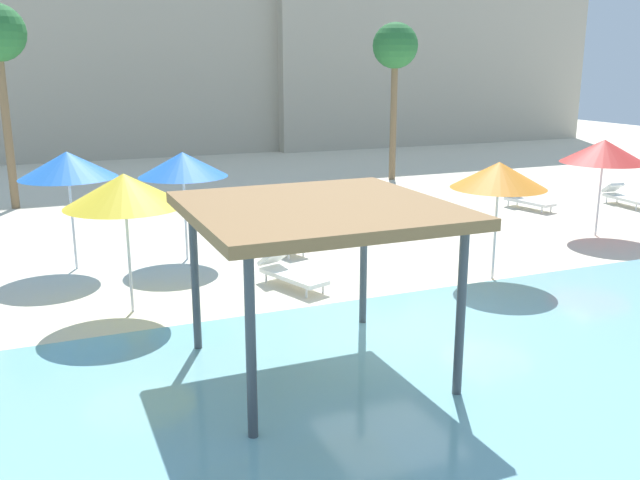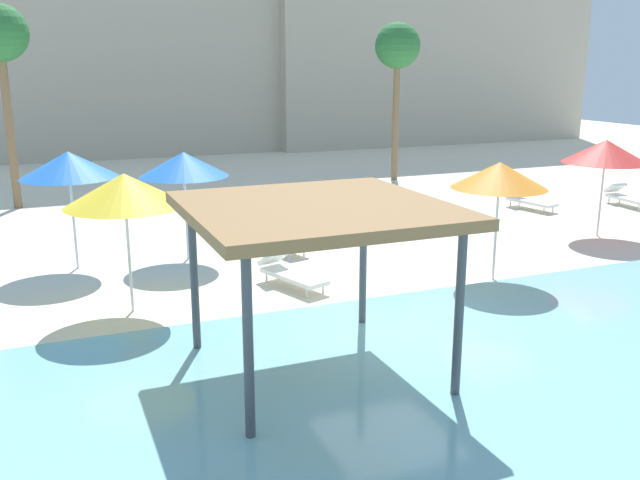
# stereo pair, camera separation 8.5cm
# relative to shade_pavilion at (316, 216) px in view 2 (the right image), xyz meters

# --- Properties ---
(ground_plane) EXTENTS (80.00, 80.00, 0.00)m
(ground_plane) POSITION_rel_shade_pavilion_xyz_m (2.06, 1.33, -2.62)
(ground_plane) COLOR beige
(lagoon_water) EXTENTS (44.00, 13.50, 0.04)m
(lagoon_water) POSITION_rel_shade_pavilion_xyz_m (2.06, -3.92, -2.60)
(lagoon_water) COLOR #7AB7C1
(lagoon_water) RESTS_ON ground
(shade_pavilion) EXTENTS (3.94, 3.94, 2.81)m
(shade_pavilion) POSITION_rel_shade_pavilion_xyz_m (0.00, 0.00, 0.00)
(shade_pavilion) COLOR #42474C
(shade_pavilion) RESTS_ON ground
(beach_umbrella_yellow_0) EXTENTS (2.38, 2.38, 2.85)m
(beach_umbrella_yellow_0) POSITION_rel_shade_pavilion_xyz_m (-2.41, 4.06, -0.11)
(beach_umbrella_yellow_0) COLOR silver
(beach_umbrella_yellow_0) RESTS_ON ground
(beach_umbrella_red_1) EXTENTS (2.41, 2.41, 2.81)m
(beach_umbrella_red_1) POSITION_rel_shade_pavilion_xyz_m (11.13, 5.37, -0.14)
(beach_umbrella_red_1) COLOR silver
(beach_umbrella_red_1) RESTS_ON ground
(beach_umbrella_blue_2) EXTENTS (2.24, 2.24, 2.78)m
(beach_umbrella_blue_2) POSITION_rel_shade_pavilion_xyz_m (-0.54, 7.51, -0.16)
(beach_umbrella_blue_2) COLOR silver
(beach_umbrella_blue_2) RESTS_ON ground
(beach_umbrella_blue_3) EXTENTS (2.30, 2.30, 2.90)m
(beach_umbrella_blue_3) POSITION_rel_shade_pavilion_xyz_m (-3.25, 7.72, -0.05)
(beach_umbrella_blue_3) COLOR silver
(beach_umbrella_blue_3) RESTS_ON ground
(beach_umbrella_orange_4) EXTENTS (2.19, 2.19, 2.76)m
(beach_umbrella_orange_4) POSITION_rel_shade_pavilion_xyz_m (5.76, 3.08, -0.17)
(beach_umbrella_orange_4) COLOR silver
(beach_umbrella_orange_4) RESTS_ON ground
(lounge_chair_0) EXTENTS (0.72, 1.93, 0.74)m
(lounge_chair_0) POSITION_rel_shade_pavilion_xyz_m (15.34, 8.42, -2.29)
(lounge_chair_0) COLOR white
(lounge_chair_0) RESTS_ON ground
(lounge_chair_2) EXTENTS (0.98, 1.98, 0.74)m
(lounge_chair_2) POSITION_rel_shade_pavilion_xyz_m (11.77, 9.34, -2.29)
(lounge_chair_2) COLOR white
(lounge_chair_2) RESTS_ON ground
(lounge_chair_3) EXTENTS (1.18, 1.99, 0.74)m
(lounge_chair_3) POSITION_rel_shade_pavilion_xyz_m (1.12, 4.39, -2.29)
(lounge_chair_3) COLOR white
(lounge_chair_3) RESTS_ON ground
(lounge_chair_6) EXTENTS (1.11, 1.99, 0.74)m
(lounge_chair_6) POSITION_rel_shade_pavilion_xyz_m (1.86, 7.38, -2.29)
(lounge_chair_6) COLOR white
(lounge_chair_6) RESTS_ON ground
(palm_tree_0) EXTENTS (1.90, 1.90, 6.60)m
(palm_tree_0) POSITION_rel_shade_pavilion_xyz_m (10.45, 16.65, 2.86)
(palm_tree_0) COLOR brown
(palm_tree_0) RESTS_ON ground
(palm_tree_1) EXTENTS (1.90, 1.90, 6.87)m
(palm_tree_1) POSITION_rel_shade_pavilion_xyz_m (-4.70, 16.27, 3.11)
(palm_tree_1) COLOR brown
(palm_tree_1) RESTS_ON ground
(hotel_block_1) EXTENTS (21.14, 8.47, 15.37)m
(hotel_block_1) POSITION_rel_shade_pavilion_xyz_m (19.76, 31.23, 5.06)
(hotel_block_1) COLOR #B2A893
(hotel_block_1) RESTS_ON ground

